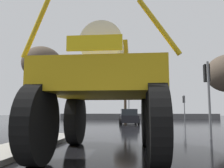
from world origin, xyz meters
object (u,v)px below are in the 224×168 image
traffic_signal_near_left (40,80)px  traffic_signal_far_left (129,100)px  bare_tree_left (42,64)px  bare_tree_far_center (125,83)px  sedan_ahead (129,117)px  traffic_signal_far_right (184,102)px  oversize_sprayer (106,90)px  traffic_signal_near_right (207,82)px

traffic_signal_near_left → traffic_signal_far_left: (3.76, 18.52, -0.17)m
traffic_signal_far_left → bare_tree_left: size_ratio=0.46×
traffic_signal_far_left → bare_tree_far_center: bearing=99.7°
traffic_signal_near_left → traffic_signal_far_left: traffic_signal_near_left is taller
sedan_ahead → traffic_signal_far_left: (-0.21, 5.67, 2.00)m
traffic_signal_far_left → traffic_signal_far_right: traffic_signal_far_left is taller
sedan_ahead → traffic_signal_near_left: traffic_signal_near_left is taller
bare_tree_left → oversize_sprayer: bearing=-60.4°
sedan_ahead → traffic_signal_near_right: size_ratio=1.19×
traffic_signal_far_left → traffic_signal_near_right: bearing=-76.2°
traffic_signal_near_right → bare_tree_far_center: 23.43m
sedan_ahead → traffic_signal_far_right: 8.87m
traffic_signal_far_left → traffic_signal_far_right: size_ratio=1.13×
sedan_ahead → traffic_signal_far_right: traffic_signal_far_right is taller
oversize_sprayer → sedan_ahead: bearing=-1.2°
traffic_signal_near_left → traffic_signal_far_right: traffic_signal_near_left is taller
traffic_signal_near_right → bare_tree_far_center: bare_tree_far_center is taller
oversize_sprayer → traffic_signal_far_right: (6.56, 22.74, 0.44)m
bare_tree_left → traffic_signal_near_right: bearing=-41.4°
bare_tree_far_center → oversize_sprayer: bearing=-87.9°
bare_tree_left → bare_tree_far_center: 13.61m
oversize_sprayer → bare_tree_far_center: size_ratio=0.82×
sedan_ahead → bare_tree_left: size_ratio=0.53×
traffic_signal_near_right → oversize_sprayer: bearing=-135.4°
traffic_signal_near_left → bare_tree_left: size_ratio=0.49×
sedan_ahead → traffic_signal_far_right: (6.61, 5.68, 1.67)m
oversize_sprayer → traffic_signal_near_left: (-4.02, 4.21, 0.94)m
sedan_ahead → bare_tree_left: bearing=89.7°
traffic_signal_far_left → bare_tree_far_center: bare_tree_far_center is taller
traffic_signal_near_left → traffic_signal_far_left: 18.90m
traffic_signal_far_right → oversize_sprayer: bearing=-106.1°
oversize_sprayer → bare_tree_left: 18.90m
sedan_ahead → traffic_signal_far_left: bearing=-4.9°
traffic_signal_near_right → sedan_ahead: bearing=108.6°
traffic_signal_far_right → traffic_signal_near_right: bearing=-97.1°
bare_tree_left → bare_tree_far_center: (8.12, 10.89, -0.88)m
traffic_signal_near_left → bare_tree_far_center: bearing=82.3°
oversize_sprayer → traffic_signal_far_left: 22.74m
traffic_signal_near_right → traffic_signal_far_right: bearing=82.9°
bare_tree_far_center → sedan_ahead: bearing=-84.6°
oversize_sprayer → traffic_signal_far_left: bearing=-0.7°
oversize_sprayer → traffic_signal_near_left: size_ratio=1.44×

